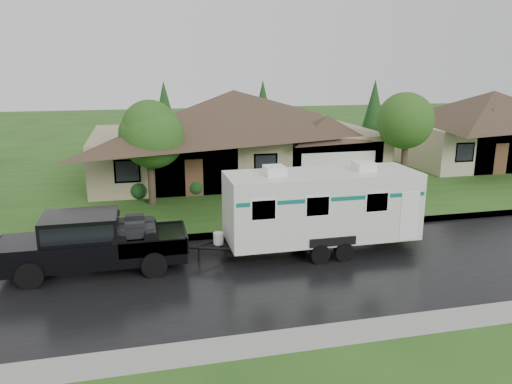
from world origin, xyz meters
TOP-DOWN VIEW (x-y plane):
  - ground at (0.00, 0.00)m, footprint 140.00×140.00m
  - road at (0.00, -2.00)m, footprint 140.00×8.00m
  - curb at (0.00, 2.25)m, footprint 140.00×0.50m
  - lawn at (0.00, 15.00)m, footprint 140.00×26.00m
  - house_main at (2.29, 13.84)m, footprint 19.44×10.80m
  - house_neighbor at (22.27, 14.34)m, footprint 15.12×9.72m
  - tree_left_green at (-3.61, 7.84)m, footprint 3.30×3.30m
  - tree_right_green at (11.41, 8.47)m, footprint 3.40×3.40m
  - shrub_row at (2.00, 9.30)m, footprint 13.60×1.00m
  - pickup_truck at (-6.05, -0.35)m, footprint 6.49×2.47m
  - travel_trailer at (2.77, -0.35)m, footprint 8.01×2.81m

SIDE VIEW (x-z plane):
  - ground at x=0.00m, z-range 0.00..0.00m
  - road at x=0.00m, z-range 0.00..0.01m
  - curb at x=0.00m, z-range 0.00..0.15m
  - lawn at x=0.00m, z-range 0.00..0.15m
  - shrub_row at x=2.00m, z-range 0.15..1.15m
  - pickup_truck at x=-6.05m, z-range 0.08..2.24m
  - travel_trailer at x=2.77m, z-range 0.11..3.70m
  - house_neighbor at x=22.27m, z-range 0.10..6.55m
  - house_main at x=2.29m, z-range 0.14..7.04m
  - tree_left_green at x=-3.61m, z-range 1.20..6.66m
  - tree_right_green at x=11.41m, z-range 1.24..6.86m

